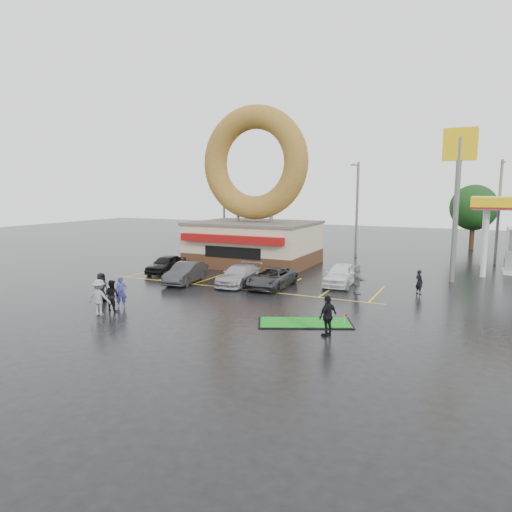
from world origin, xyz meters
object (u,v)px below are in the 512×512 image
at_px(streetlight_right, 499,209).
at_px(car_black, 166,264).
at_px(car_grey, 272,278).
at_px(person_blue, 121,292).
at_px(car_dgrey, 186,273).
at_px(streetlight_mid, 357,207).
at_px(donut_shop, 254,213).
at_px(car_white, 341,275).
at_px(putting_green, 305,323).
at_px(shell_sign, 458,176).
at_px(dumpster, 192,251).
at_px(car_silver, 239,275).
at_px(person_cameraman, 328,316).
at_px(streetlight_left, 224,205).

height_order(streetlight_right, car_black, streetlight_right).
height_order(car_grey, person_blue, person_blue).
distance_m(car_dgrey, person_blue, 7.16).
bearing_deg(streetlight_mid, streetlight_right, 4.76).
distance_m(donut_shop, car_white, 11.45).
xyz_separation_m(donut_shop, car_black, (-4.22, -6.97, -3.76)).
distance_m(streetlight_right, putting_green, 26.05).
xyz_separation_m(shell_sign, dumpster, (-22.82, 1.55, -6.73)).
height_order(car_black, car_grey, car_black).
relative_size(streetlight_mid, streetlight_right, 1.00).
relative_size(donut_shop, car_silver, 2.92).
height_order(streetlight_mid, person_cameraman, streetlight_mid).
height_order(streetlight_mid, streetlight_right, same).
xyz_separation_m(person_blue, dumpster, (-6.77, 17.18, -0.21)).
bearing_deg(putting_green, person_cameraman, -41.90).
bearing_deg(shell_sign, streetlight_left, 161.01).
relative_size(car_black, putting_green, 0.84).
relative_size(streetlight_mid, putting_green, 1.83).
bearing_deg(streetlight_right, car_silver, -132.92).
xyz_separation_m(shell_sign, putting_green, (-5.91, -14.10, -7.34)).
bearing_deg(shell_sign, car_dgrey, -152.99).
xyz_separation_m(car_dgrey, car_grey, (5.96, 1.33, -0.06)).
xyz_separation_m(streetlight_left, car_silver, (9.91, -15.30, -4.11)).
height_order(car_black, car_silver, car_black).
bearing_deg(person_blue, streetlight_right, 11.08).
relative_size(donut_shop, car_white, 3.08).
bearing_deg(person_blue, dumpster, 69.29).
bearing_deg(streetlight_mid, person_blue, -106.04).
height_order(donut_shop, dumpster, donut_shop).
bearing_deg(car_dgrey, streetlight_mid, 58.72).
relative_size(streetlight_mid, car_dgrey, 2.08).
xyz_separation_m(car_dgrey, person_cameraman, (12.32, -6.99, 0.21)).
relative_size(shell_sign, putting_green, 2.15).
bearing_deg(streetlight_left, streetlight_mid, 4.09).
bearing_deg(car_grey, streetlight_right, 51.27).
bearing_deg(car_white, donut_shop, 146.66).
height_order(donut_shop, streetlight_left, donut_shop).
xyz_separation_m(car_black, dumpster, (-2.60, 7.55, -0.05)).
height_order(person_blue, putting_green, person_blue).
bearing_deg(car_white, streetlight_mid, 97.39).
relative_size(shell_sign, car_grey, 2.25).
xyz_separation_m(shell_sign, car_silver, (-13.09, -7.38, -6.71)).
bearing_deg(car_black, car_silver, -15.09).
height_order(streetlight_right, person_cameraman, streetlight_right).
bearing_deg(car_grey, car_dgrey, -167.37).
bearing_deg(dumpster, car_dgrey, -55.40).
height_order(car_dgrey, dumpster, car_dgrey).
bearing_deg(shell_sign, person_blue, -135.76).
distance_m(streetlight_right, car_grey, 22.30).
height_order(streetlight_right, person_blue, streetlight_right).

